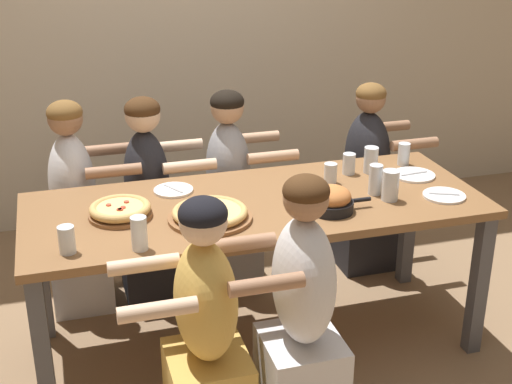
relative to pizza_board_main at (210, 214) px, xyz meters
name	(u,v)px	position (x,y,z in m)	size (l,w,h in m)	color
ground_plane	(256,342)	(0.25, 0.14, -0.81)	(18.00, 18.00, 0.00)	#896B4C
dining_table	(256,218)	(0.25, 0.14, -0.11)	(2.15, 0.85, 0.78)	brown
pizza_board_main	(210,214)	(0.00, 0.00, 0.00)	(0.38, 0.38, 0.05)	brown
pizza_board_second	(120,210)	(-0.38, 0.15, 0.00)	(0.28, 0.28, 0.06)	brown
skillet_bowl	(332,200)	(0.55, -0.06, 0.03)	(0.29, 0.20, 0.12)	black
empty_plate_a	(173,190)	(-0.10, 0.37, -0.02)	(0.19, 0.19, 0.02)	white
empty_plate_b	(414,175)	(1.12, 0.23, -0.02)	(0.22, 0.22, 0.02)	white
empty_plate_c	(444,196)	(1.13, -0.06, -0.02)	(0.20, 0.20, 0.02)	white
drinking_glass_a	(139,233)	(-0.34, -0.20, 0.04)	(0.07, 0.07, 0.14)	silver
drinking_glass_b	(349,165)	(0.82, 0.36, 0.02)	(0.07, 0.07, 0.11)	silver
drinking_glass_c	(404,155)	(1.15, 0.40, 0.03)	(0.06, 0.06, 0.12)	silver
drinking_glass_d	(67,240)	(-0.62, -0.15, 0.03)	(0.07, 0.07, 0.12)	silver
drinking_glass_e	(371,161)	(0.93, 0.34, 0.03)	(0.07, 0.07, 0.14)	silver
drinking_glass_f	(390,185)	(0.87, -0.02, 0.05)	(0.08, 0.08, 0.15)	silver
drinking_glass_g	(330,175)	(0.68, 0.26, 0.02)	(0.06, 0.06, 0.10)	silver
drinking_glass_h	(375,181)	(0.83, 0.07, 0.04)	(0.06, 0.06, 0.15)	silver
diner_far_right	(366,186)	(1.13, 0.78, -0.30)	(0.51, 0.40, 1.14)	#232328
diner_far_midleft	(149,208)	(-0.17, 0.78, -0.28)	(0.51, 0.40, 1.15)	#232328
diner_far_center	(229,199)	(0.28, 0.78, -0.28)	(0.51, 0.40, 1.16)	#99999E
diner_near_midleft	(206,341)	(-0.14, -0.51, -0.31)	(0.51, 0.40, 1.11)	gold
diner_near_center	(301,321)	(0.25, -0.51, -0.29)	(0.51, 0.40, 1.15)	silver
diner_far_left	(76,216)	(-0.56, 0.78, -0.28)	(0.51, 0.40, 1.17)	silver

